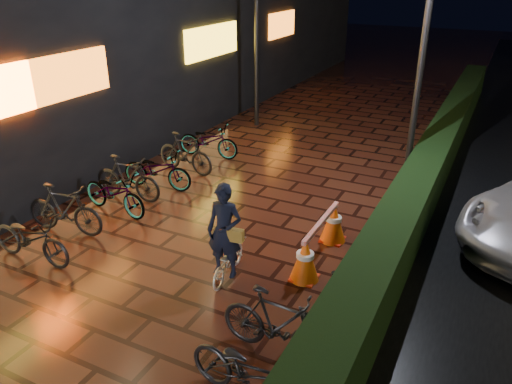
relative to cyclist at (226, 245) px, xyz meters
The scene contains 9 objects.
ground 2.28m from the cyclist, 117.54° to the right, with size 80.00×80.00×0.00m, color #381911.
hedge 6.47m from the cyclist, 69.32° to the left, with size 0.70×20.00×1.00m, color black.
lamp_post_hedge 5.74m from the cyclist, 69.52° to the left, with size 0.50×0.21×5.29m.
lamp_post_sf 8.84m from the cyclist, 113.45° to the left, with size 0.51×0.15×5.39m.
cyclist is the anchor object (origin of this frame).
traffic_barrier 1.70m from the cyclist, 47.41° to the left, with size 0.48×1.87×0.75m.
cart_assembly 2.25m from the cyclist, ahead, with size 0.69×0.60×0.97m.
parked_bikes_storefront 3.71m from the cyclist, 151.78° to the left, with size 1.98×6.40×0.97m.
parked_bikes_hedge 2.26m from the cyclist, 48.62° to the right, with size 1.73×1.49×0.97m.
Camera 1 is at (4.50, -3.92, 4.65)m, focal length 35.00 mm.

